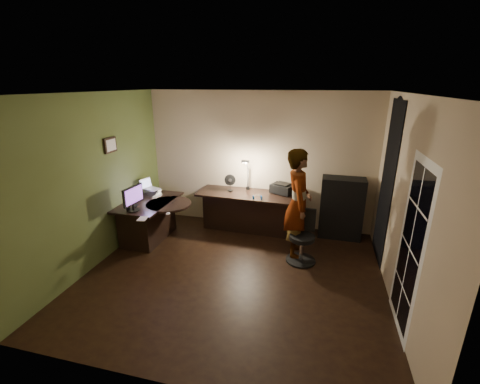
% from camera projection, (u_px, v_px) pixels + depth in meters
% --- Properties ---
extents(floor, '(4.50, 4.00, 0.01)m').
position_uv_depth(floor, '(233.00, 275.00, 4.98)').
color(floor, black).
rests_on(floor, ground).
extents(ceiling, '(4.50, 4.00, 0.01)m').
position_uv_depth(ceiling, '(231.00, 93.00, 4.10)').
color(ceiling, silver).
rests_on(ceiling, floor).
extents(wall_back, '(4.50, 0.01, 2.70)m').
position_uv_depth(wall_back, '(259.00, 161.00, 6.38)').
color(wall_back, tan).
rests_on(wall_back, floor).
extents(wall_front, '(4.50, 0.01, 2.70)m').
position_uv_depth(wall_front, '(170.00, 268.00, 2.70)').
color(wall_front, tan).
rests_on(wall_front, floor).
extents(wall_left, '(0.01, 4.00, 2.70)m').
position_uv_depth(wall_left, '(95.00, 181.00, 5.06)').
color(wall_left, tan).
rests_on(wall_left, floor).
extents(wall_right, '(0.01, 4.00, 2.70)m').
position_uv_depth(wall_right, '(405.00, 207.00, 4.03)').
color(wall_right, tan).
rests_on(wall_right, floor).
extents(green_wall_overlay, '(0.00, 4.00, 2.70)m').
position_uv_depth(green_wall_overlay, '(96.00, 182.00, 5.06)').
color(green_wall_overlay, '#4A5A2A').
rests_on(green_wall_overlay, floor).
extents(arched_doorway, '(0.01, 0.90, 2.60)m').
position_uv_depth(arched_doorway, '(387.00, 184.00, 5.10)').
color(arched_doorway, black).
rests_on(arched_doorway, floor).
extents(french_door, '(0.02, 0.92, 2.10)m').
position_uv_depth(french_door, '(410.00, 249.00, 3.62)').
color(french_door, white).
rests_on(french_door, floor).
extents(framed_picture, '(0.04, 0.30, 0.25)m').
position_uv_depth(framed_picture, '(110.00, 145.00, 5.30)').
color(framed_picture, black).
rests_on(framed_picture, wall_left).
extents(desk_left, '(0.83, 1.33, 0.76)m').
position_uv_depth(desk_left, '(150.00, 220.00, 6.02)').
color(desk_left, black).
rests_on(desk_left, floor).
extents(desk_right, '(2.11, 0.83, 0.78)m').
position_uv_depth(desk_right, '(250.00, 212.00, 6.37)').
color(desk_right, black).
rests_on(desk_right, floor).
extents(cabinet, '(0.79, 0.41, 1.17)m').
position_uv_depth(cabinet, '(341.00, 208.00, 6.05)').
color(cabinet, black).
rests_on(cabinet, floor).
extents(laptop_stand, '(0.32, 0.30, 0.11)m').
position_uv_depth(laptop_stand, '(153.00, 192.00, 6.22)').
color(laptop_stand, silver).
rests_on(laptop_stand, desk_left).
extents(laptop, '(0.36, 0.34, 0.20)m').
position_uv_depth(laptop, '(152.00, 184.00, 6.17)').
color(laptop, silver).
rests_on(laptop, laptop_stand).
extents(monitor, '(0.15, 0.49, 0.32)m').
position_uv_depth(monitor, '(133.00, 202.00, 5.40)').
color(monitor, black).
rests_on(monitor, desk_left).
extents(mouse, '(0.10, 0.12, 0.04)m').
position_uv_depth(mouse, '(168.00, 214.00, 5.29)').
color(mouse, silver).
rests_on(mouse, desk_left).
extents(phone, '(0.12, 0.16, 0.01)m').
position_uv_depth(phone, '(135.00, 206.00, 5.67)').
color(phone, black).
rests_on(phone, desk_left).
extents(pen, '(0.01, 0.14, 0.01)m').
position_uv_depth(pen, '(174.00, 202.00, 5.86)').
color(pen, black).
rests_on(pen, desk_left).
extents(speaker, '(0.08, 0.08, 0.16)m').
position_uv_depth(speaker, '(128.00, 207.00, 5.42)').
color(speaker, black).
rests_on(speaker, desk_left).
extents(notepad, '(0.16, 0.20, 0.01)m').
position_uv_depth(notepad, '(142.00, 219.00, 5.12)').
color(notepad, silver).
rests_on(notepad, desk_left).
extents(desk_fan, '(0.24, 0.19, 0.33)m').
position_uv_depth(desk_fan, '(230.00, 183.00, 6.32)').
color(desk_fan, black).
rests_on(desk_fan, desk_right).
extents(headphones, '(0.20, 0.14, 0.09)m').
position_uv_depth(headphones, '(257.00, 197.00, 5.87)').
color(headphones, '#0B4197').
rests_on(headphones, desk_right).
extents(printer, '(0.51, 0.46, 0.18)m').
position_uv_depth(printer, '(283.00, 188.00, 6.23)').
color(printer, black).
rests_on(printer, desk_right).
extents(desk_lamp, '(0.23, 0.34, 0.69)m').
position_uv_depth(desk_lamp, '(248.00, 173.00, 6.33)').
color(desk_lamp, black).
rests_on(desk_lamp, desk_right).
extents(office_chair, '(0.52, 0.52, 0.88)m').
position_uv_depth(office_chair, '(302.00, 237.00, 5.22)').
color(office_chair, black).
rests_on(office_chair, floor).
extents(person, '(0.53, 0.72, 1.85)m').
position_uv_depth(person, '(298.00, 204.00, 5.30)').
color(person, '#D8A88C').
rests_on(person, floor).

